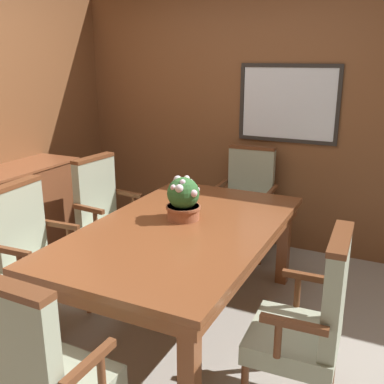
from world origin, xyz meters
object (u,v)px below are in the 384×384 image
Objects in this scene: chair_head_near at (38,374)px; potted_plant at (183,199)px; chair_right_near at (310,320)px; chair_head_far at (247,198)px; chair_left_near at (34,251)px; chair_left_far at (106,212)px; dining_table at (182,238)px; sideboard_cabinet at (21,219)px.

potted_plant is (-0.07, 1.50, 0.34)m from chair_head_near.
chair_right_near is at bearing -29.71° from potted_plant.
chair_head_far is (-0.97, 1.84, 0.00)m from chair_right_near.
chair_left_near is 0.88m from chair_left_far.
chair_head_far is 2.75m from chair_head_near.
potted_plant reaches higher than chair_left_near.
chair_right_near is at bearing -135.22° from chair_head_near.
dining_table is at bearing -88.68° from chair_head_near.
chair_right_near is 1.90m from chair_left_near.
dining_table is 1.08m from chair_left_far.
chair_head_near is (-0.95, -0.92, 0.00)m from chair_right_near.
chair_left_far is (-0.04, 0.88, 0.00)m from chair_left_near.
sideboard_cabinet is (-0.69, -0.30, -0.07)m from chair_left_far.
chair_left_near is (-0.94, -0.43, -0.10)m from dining_table.
chair_right_near is 1.00× the size of chair_head_near.
chair_head_far is 2.07m from sideboard_cabinet.
sideboard_cabinet is at bearing 118.52° from chair_left_far.
chair_left_near and chair_left_far have the same top height.
chair_head_far is (-0.01, 1.39, -0.10)m from dining_table.
potted_plant is (0.88, 0.56, 0.34)m from chair_left_near.
chair_head_near reaches higher than sideboard_cabinet.
chair_left_near is 1.00× the size of chair_left_far.
potted_plant is at bearing -122.40° from chair_right_near.
chair_left_near is 0.90× the size of sideboard_cabinet.
chair_right_near and chair_left_far have the same top height.
chair_left_far is 2.06m from chair_head_near.
sideboard_cabinet is (-1.67, 1.52, -0.07)m from chair_head_near.
chair_head_far is at bearing 36.72° from sideboard_cabinet.
dining_table is at bearing -66.08° from potted_plant.
chair_right_near is 1.00× the size of chair_head_far.
chair_head_far is at bearing -88.64° from chair_head_near.
chair_right_near and chair_head_near have the same top height.
chair_head_far is at bearing 87.81° from potted_plant.
potted_plant is 0.27× the size of sideboard_cabinet.
chair_right_near is 1.32m from chair_head_near.
dining_table is at bearing -5.19° from sideboard_cabinet.
chair_left_near is at bearing -43.77° from chair_head_near.
chair_left_near is 1.33m from chair_head_near.
chair_left_near is at bearing -119.50° from chair_head_far.
chair_head_near is (0.95, -0.94, 0.00)m from chair_left_near.
potted_plant is at bearing -0.68° from sideboard_cabinet.
potted_plant is at bearing 113.92° from dining_table.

